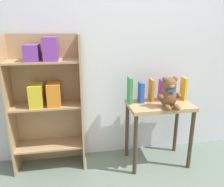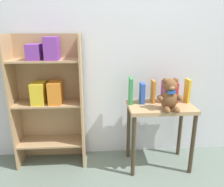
{
  "view_description": "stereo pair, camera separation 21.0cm",
  "coord_description": "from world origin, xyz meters",
  "px_view_note": "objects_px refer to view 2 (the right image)",
  "views": [
    {
      "loc": [
        -0.62,
        -0.74,
        1.39
      ],
      "look_at": [
        -0.27,
        1.24,
        0.77
      ],
      "focal_mm": 35.0,
      "sensor_mm": 36.0,
      "label": 1
    },
    {
      "loc": [
        -0.41,
        -0.77,
        1.39
      ],
      "look_at": [
        -0.27,
        1.24,
        0.77
      ],
      "focal_mm": 35.0,
      "sensor_mm": 36.0,
      "label": 2
    }
  ],
  "objects_px": {
    "book_standing_orange": "(153,91)",
    "book_standing_purple": "(164,92)",
    "teddy_bear": "(170,95)",
    "book_standing_red": "(175,92)",
    "book_standing_green": "(131,91)",
    "book_standing_blue": "(142,93)",
    "book_standing_yellow": "(187,91)",
    "display_table": "(160,117)",
    "bookshelf_side": "(49,93)"
  },
  "relations": [
    {
      "from": "teddy_bear",
      "to": "book_standing_purple",
      "type": "distance_m",
      "value": 0.22
    },
    {
      "from": "bookshelf_side",
      "to": "teddy_bear",
      "type": "relative_size",
      "value": 4.47
    },
    {
      "from": "book_standing_blue",
      "to": "book_standing_purple",
      "type": "height_order",
      "value": "book_standing_purple"
    },
    {
      "from": "bookshelf_side",
      "to": "book_standing_purple",
      "type": "xyz_separation_m",
      "value": [
        1.16,
        -0.06,
        0.0
      ]
    },
    {
      "from": "book_standing_orange",
      "to": "book_standing_yellow",
      "type": "relative_size",
      "value": 0.95
    },
    {
      "from": "bookshelf_side",
      "to": "display_table",
      "type": "height_order",
      "value": "bookshelf_side"
    },
    {
      "from": "book_standing_blue",
      "to": "book_standing_red",
      "type": "height_order",
      "value": "book_standing_red"
    },
    {
      "from": "display_table",
      "to": "book_standing_red",
      "type": "height_order",
      "value": "book_standing_red"
    },
    {
      "from": "book_standing_green",
      "to": "book_standing_orange",
      "type": "xyz_separation_m",
      "value": [
        0.23,
        0.01,
        -0.02
      ]
    },
    {
      "from": "teddy_bear",
      "to": "book_standing_green",
      "type": "bearing_deg",
      "value": 147.48
    },
    {
      "from": "book_standing_orange",
      "to": "bookshelf_side",
      "type": "bearing_deg",
      "value": 177.21
    },
    {
      "from": "book_standing_red",
      "to": "teddy_bear",
      "type": "bearing_deg",
      "value": -122.04
    },
    {
      "from": "teddy_bear",
      "to": "book_standing_green",
      "type": "relative_size",
      "value": 1.16
    },
    {
      "from": "teddy_bear",
      "to": "book_standing_red",
      "type": "distance_m",
      "value": 0.25
    },
    {
      "from": "book_standing_orange",
      "to": "book_standing_red",
      "type": "distance_m",
      "value": 0.23
    },
    {
      "from": "book_standing_red",
      "to": "book_standing_purple",
      "type": "bearing_deg",
      "value": 178.1
    },
    {
      "from": "book_standing_green",
      "to": "book_standing_blue",
      "type": "xyz_separation_m",
      "value": [
        0.11,
        -0.01,
        -0.03
      ]
    },
    {
      "from": "book_standing_purple",
      "to": "bookshelf_side",
      "type": "bearing_deg",
      "value": 177.86
    },
    {
      "from": "bookshelf_side",
      "to": "book_standing_red",
      "type": "distance_m",
      "value": 1.27
    },
    {
      "from": "display_table",
      "to": "book_standing_blue",
      "type": "relative_size",
      "value": 3.25
    },
    {
      "from": "bookshelf_side",
      "to": "book_standing_yellow",
      "type": "xyz_separation_m",
      "value": [
        1.38,
        -0.07,
        0.02
      ]
    },
    {
      "from": "book_standing_orange",
      "to": "book_standing_yellow",
      "type": "distance_m",
      "value": 0.34
    },
    {
      "from": "teddy_bear",
      "to": "book_standing_purple",
      "type": "bearing_deg",
      "value": 85.42
    },
    {
      "from": "book_standing_blue",
      "to": "book_standing_orange",
      "type": "xyz_separation_m",
      "value": [
        0.11,
        0.02,
        0.01
      ]
    },
    {
      "from": "book_standing_green",
      "to": "book_standing_blue",
      "type": "height_order",
      "value": "book_standing_green"
    },
    {
      "from": "book_standing_purple",
      "to": "book_standing_yellow",
      "type": "distance_m",
      "value": 0.23
    },
    {
      "from": "book_standing_green",
      "to": "book_standing_yellow",
      "type": "relative_size",
      "value": 1.09
    },
    {
      "from": "bookshelf_side",
      "to": "book_standing_blue",
      "type": "xyz_separation_m",
      "value": [
        0.93,
        -0.07,
        -0.0
      ]
    },
    {
      "from": "bookshelf_side",
      "to": "book_standing_green",
      "type": "height_order",
      "value": "bookshelf_side"
    },
    {
      "from": "teddy_bear",
      "to": "book_standing_yellow",
      "type": "distance_m",
      "value": 0.32
    },
    {
      "from": "bookshelf_side",
      "to": "book_standing_yellow",
      "type": "height_order",
      "value": "bookshelf_side"
    },
    {
      "from": "display_table",
      "to": "book_standing_blue",
      "type": "height_order",
      "value": "book_standing_blue"
    },
    {
      "from": "book_standing_yellow",
      "to": "book_standing_red",
      "type": "bearing_deg",
      "value": 172.37
    },
    {
      "from": "bookshelf_side",
      "to": "book_standing_orange",
      "type": "bearing_deg",
      "value": -2.82
    },
    {
      "from": "book_standing_green",
      "to": "book_standing_blue",
      "type": "relative_size",
      "value": 1.27
    },
    {
      "from": "book_standing_blue",
      "to": "teddy_bear",
      "type": "bearing_deg",
      "value": -43.64
    },
    {
      "from": "display_table",
      "to": "book_standing_purple",
      "type": "height_order",
      "value": "book_standing_purple"
    },
    {
      "from": "bookshelf_side",
      "to": "book_standing_blue",
      "type": "height_order",
      "value": "bookshelf_side"
    },
    {
      "from": "book_standing_blue",
      "to": "book_standing_yellow",
      "type": "distance_m",
      "value": 0.46
    },
    {
      "from": "teddy_bear",
      "to": "book_standing_red",
      "type": "height_order",
      "value": "teddy_bear"
    },
    {
      "from": "book_standing_orange",
      "to": "book_standing_red",
      "type": "relative_size",
      "value": 1.1
    },
    {
      "from": "bookshelf_side",
      "to": "teddy_bear",
      "type": "xyz_separation_m",
      "value": [
        1.14,
        -0.27,
        0.03
      ]
    },
    {
      "from": "book_standing_orange",
      "to": "book_standing_purple",
      "type": "xyz_separation_m",
      "value": [
        0.11,
        -0.0,
        -0.01
      ]
    },
    {
      "from": "teddy_bear",
      "to": "book_standing_yellow",
      "type": "xyz_separation_m",
      "value": [
        0.25,
        0.2,
        -0.02
      ]
    },
    {
      "from": "bookshelf_side",
      "to": "book_standing_purple",
      "type": "height_order",
      "value": "bookshelf_side"
    },
    {
      "from": "teddy_bear",
      "to": "book_standing_blue",
      "type": "distance_m",
      "value": 0.29
    },
    {
      "from": "teddy_bear",
      "to": "book_standing_blue",
      "type": "height_order",
      "value": "teddy_bear"
    },
    {
      "from": "book_standing_blue",
      "to": "book_standing_red",
      "type": "distance_m",
      "value": 0.34
    },
    {
      "from": "book_standing_red",
      "to": "book_standing_blue",
      "type": "bearing_deg",
      "value": -177.65
    },
    {
      "from": "teddy_bear",
      "to": "book_standing_orange",
      "type": "bearing_deg",
      "value": 113.72
    }
  ]
}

